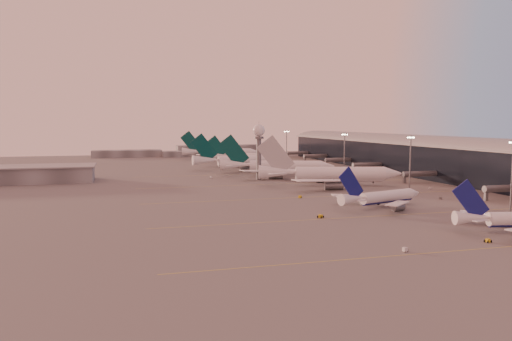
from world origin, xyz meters
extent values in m
plane|color=#5F5C5C|center=(0.00, 0.00, 0.00)|extent=(700.00, 700.00, 0.00)
cube|color=gold|center=(30.00, 10.00, 0.01)|extent=(180.00, 0.25, 0.02)
cube|color=gold|center=(30.00, 55.00, 0.01)|extent=(180.00, 0.25, 0.02)
cube|color=gold|center=(30.00, 100.00, 0.01)|extent=(180.00, 0.25, 0.02)
cube|color=gold|center=(30.00, 150.00, 0.01)|extent=(180.00, 0.25, 0.02)
cube|color=black|center=(108.00, 110.00, 9.00)|extent=(36.00, 360.00, 18.00)
cylinder|color=slate|center=(108.00, 110.00, 18.00)|extent=(10.08, 360.00, 10.08)
cube|color=slate|center=(108.00, 110.00, 18.20)|extent=(40.00, 362.00, 0.80)
cylinder|color=slate|center=(82.00, 28.00, 4.50)|extent=(22.00, 2.80, 2.80)
cube|color=slate|center=(72.00, 28.00, 2.20)|extent=(1.20, 1.20, 4.40)
cylinder|color=slate|center=(82.00, 86.00, 4.50)|extent=(22.00, 2.80, 2.80)
cube|color=slate|center=(72.00, 86.00, 2.20)|extent=(1.20, 1.20, 4.40)
cylinder|color=slate|center=(82.00, 142.00, 4.50)|extent=(22.00, 2.80, 2.80)
cube|color=slate|center=(72.00, 142.00, 2.20)|extent=(1.20, 1.20, 4.40)
cylinder|color=slate|center=(82.00, 184.00, 4.50)|extent=(22.00, 2.80, 2.80)
cube|color=slate|center=(72.00, 184.00, 2.20)|extent=(1.20, 1.20, 4.40)
cylinder|color=slate|center=(82.00, 226.00, 4.50)|extent=(22.00, 2.80, 2.80)
cube|color=slate|center=(72.00, 226.00, 2.20)|extent=(1.20, 1.20, 4.40)
cylinder|color=slate|center=(82.00, 266.00, 4.50)|extent=(22.00, 2.80, 2.80)
cube|color=slate|center=(72.00, 266.00, 2.20)|extent=(1.20, 1.20, 4.40)
cube|color=#5C5E63|center=(-120.00, 140.00, 4.00)|extent=(80.00, 25.00, 8.00)
cube|color=slate|center=(-120.00, 140.00, 8.20)|extent=(82.00, 27.00, 0.60)
cylinder|color=slate|center=(5.00, 120.00, 11.00)|extent=(2.60, 2.60, 22.00)
cylinder|color=slate|center=(5.00, 120.00, 22.50)|extent=(5.20, 5.20, 1.20)
sphere|color=white|center=(5.00, 120.00, 26.40)|extent=(6.40, 6.40, 6.40)
cylinder|color=slate|center=(5.00, 120.00, 30.10)|extent=(0.16, 0.16, 2.00)
cylinder|color=slate|center=(58.00, 0.00, 12.50)|extent=(0.56, 0.56, 25.00)
sphere|color=#FFEABF|center=(56.50, 0.00, 24.10)|extent=(0.56, 0.56, 0.56)
sphere|color=#FFEABF|center=(57.50, 0.00, 24.10)|extent=(0.56, 0.56, 0.56)
cylinder|color=slate|center=(55.00, 55.00, 12.50)|extent=(0.56, 0.56, 25.00)
cube|color=slate|center=(55.00, 55.00, 24.50)|extent=(3.60, 0.25, 0.25)
sphere|color=#FFEABF|center=(53.50, 55.00, 24.10)|extent=(0.56, 0.56, 0.56)
sphere|color=#FFEABF|center=(54.50, 55.00, 24.10)|extent=(0.56, 0.56, 0.56)
sphere|color=#FFEABF|center=(55.50, 55.00, 24.10)|extent=(0.56, 0.56, 0.56)
sphere|color=#FFEABF|center=(56.50, 55.00, 24.10)|extent=(0.56, 0.56, 0.56)
cylinder|color=slate|center=(50.00, 110.00, 12.50)|extent=(0.56, 0.56, 25.00)
cube|color=slate|center=(50.00, 110.00, 24.50)|extent=(3.60, 0.25, 0.25)
sphere|color=#FFEABF|center=(48.50, 110.00, 24.10)|extent=(0.56, 0.56, 0.56)
sphere|color=#FFEABF|center=(49.50, 110.00, 24.10)|extent=(0.56, 0.56, 0.56)
sphere|color=#FFEABF|center=(50.50, 110.00, 24.10)|extent=(0.56, 0.56, 0.56)
sphere|color=#FFEABF|center=(51.50, 110.00, 24.10)|extent=(0.56, 0.56, 0.56)
cylinder|color=slate|center=(48.00, 200.00, 12.50)|extent=(0.56, 0.56, 25.00)
cube|color=slate|center=(48.00, 200.00, 24.50)|extent=(3.60, 0.25, 0.25)
sphere|color=#FFEABF|center=(46.50, 200.00, 24.10)|extent=(0.56, 0.56, 0.56)
sphere|color=#FFEABF|center=(47.50, 200.00, 24.10)|extent=(0.56, 0.56, 0.56)
sphere|color=#FFEABF|center=(48.50, 200.00, 24.10)|extent=(0.56, 0.56, 0.56)
sphere|color=#FFEABF|center=(49.50, 200.00, 24.10)|extent=(0.56, 0.56, 0.56)
cube|color=#5C5E63|center=(-60.00, 320.00, 3.00)|extent=(60.00, 18.00, 6.00)
cube|color=#5C5E63|center=(30.00, 330.00, 4.50)|extent=(90.00, 20.00, 9.00)
cube|color=#5C5E63|center=(-10.00, 310.00, 2.50)|extent=(40.00, 15.00, 5.00)
cone|color=white|center=(27.17, -19.42, 3.74)|extent=(10.39, 5.87, 3.97)
cube|color=white|center=(39.76, -12.03, 2.55)|extent=(15.50, 13.79, 1.25)
cylinder|color=gray|center=(42.08, -14.86, 0.73)|extent=(4.95, 3.44, 2.58)
cube|color=gray|center=(42.08, -14.86, 1.85)|extent=(0.36, 0.32, 1.59)
cube|color=navy|center=(26.69, -19.32, 8.65)|extent=(10.76, 2.56, 11.84)
cube|color=white|center=(26.29, -23.85, 3.84)|extent=(4.80, 2.76, 0.26)
cube|color=white|center=(28.11, -15.00, 3.84)|extent=(4.61, 4.10, 0.26)
cylinder|color=white|center=(26.64, 24.90, 3.37)|extent=(24.44, 11.09, 4.14)
cylinder|color=navy|center=(26.64, 24.90, 2.44)|extent=(23.64, 9.84, 2.98)
cone|color=white|center=(40.50, 29.16, 3.37)|extent=(5.71, 5.33, 4.14)
cone|color=white|center=(10.16, 19.84, 3.89)|extent=(10.95, 6.95, 4.14)
cube|color=white|center=(23.93, 13.42, 2.65)|extent=(15.30, 15.32, 1.30)
cylinder|color=gray|center=(26.05, 16.59, 0.76)|extent=(5.28, 3.95, 2.69)
cube|color=gray|center=(26.05, 16.59, 1.93)|extent=(0.39, 0.36, 1.65)
cube|color=white|center=(17.95, 32.88, 2.65)|extent=(18.03, 7.33, 1.30)
cylinder|color=gray|center=(21.49, 31.45, 0.76)|extent=(5.28, 3.95, 2.69)
cube|color=gray|center=(21.49, 31.45, 1.93)|extent=(0.39, 0.36, 1.65)
cube|color=navy|center=(9.67, 19.69, 9.01)|extent=(10.96, 3.70, 12.33)
cube|color=white|center=(11.57, 15.35, 4.00)|extent=(4.64, 4.50, 0.27)
cube|color=white|center=(8.81, 24.34, 4.00)|extent=(4.92, 2.47, 0.27)
cylinder|color=black|center=(35.47, 27.61, 0.54)|extent=(0.54, 0.54, 1.09)
cylinder|color=black|center=(24.07, 26.61, 0.60)|extent=(1.30, 0.87, 1.20)
cylinder|color=black|center=(25.47, 22.04, 0.60)|extent=(1.30, 0.87, 1.20)
cylinder|color=white|center=(35.57, 84.30, 4.62)|extent=(42.90, 17.11, 6.66)
cylinder|color=white|center=(35.57, 84.30, 3.12)|extent=(41.61, 15.10, 4.79)
cone|color=white|center=(60.17, 77.94, 4.62)|extent=(9.65, 8.51, 6.66)
cone|color=white|center=(6.30, 91.88, 5.45)|extent=(18.96, 10.92, 6.66)
cube|color=white|center=(21.07, 69.76, 3.45)|extent=(31.38, 14.02, 1.98)
cylinder|color=gray|center=(27.11, 72.52, 0.75)|extent=(9.06, 6.25, 4.33)
cube|color=gray|center=(27.11, 72.52, 2.29)|extent=(0.38, 0.34, 2.66)
cube|color=white|center=(29.94, 104.05, 3.45)|extent=(27.32, 25.88, 1.98)
cylinder|color=gray|center=(33.88, 98.71, 0.75)|extent=(9.06, 6.25, 4.33)
cube|color=gray|center=(33.88, 98.71, 2.29)|extent=(0.38, 0.34, 2.66)
cube|color=#A7AAAF|center=(5.44, 92.10, 13.31)|extent=(17.95, 4.98, 19.75)
cube|color=white|center=(3.89, 83.98, 5.61)|extent=(8.69, 4.67, 0.27)
cube|color=white|center=(8.02, 99.95, 5.61)|extent=(8.28, 7.71, 0.27)
cylinder|color=black|center=(51.24, 80.25, 0.54)|extent=(0.54, 0.54, 1.07)
cylinder|color=black|center=(32.83, 87.45, 0.59)|extent=(1.28, 0.82, 1.18)
cylinder|color=black|center=(31.65, 82.88, 0.59)|extent=(1.28, 0.82, 1.18)
cylinder|color=white|center=(23.71, 131.52, 4.54)|extent=(39.81, 18.91, 6.43)
cylinder|color=white|center=(23.71, 131.52, 3.10)|extent=(38.48, 16.95, 4.63)
cone|color=white|center=(46.23, 123.87, 4.54)|extent=(9.37, 8.57, 6.43)
cone|color=white|center=(-3.08, 140.62, 5.35)|extent=(17.90, 11.46, 6.43)
cube|color=white|center=(9.02, 118.80, 3.42)|extent=(29.64, 11.26, 1.90)
cylinder|color=gray|center=(14.91, 120.99, 0.78)|extent=(8.65, 6.44, 4.18)
cube|color=gray|center=(14.91, 120.99, 2.29)|extent=(0.40, 0.37, 2.57)
cube|color=white|center=(19.80, 150.55, 3.42)|extent=(24.71, 25.68, 1.90)
cylinder|color=gray|center=(23.14, 145.23, 0.78)|extent=(8.65, 6.44, 4.18)
cube|color=gray|center=(23.14, 145.23, 2.29)|extent=(0.40, 0.37, 2.57)
cube|color=#043A39|center=(-3.87, 140.89, 13.02)|extent=(16.87, 6.06, 19.02)
cube|color=white|center=(-5.83, 133.41, 5.51)|extent=(8.02, 3.84, 0.28)
cube|color=white|center=(-0.86, 148.02, 5.51)|extent=(7.52, 7.49, 0.28)
cylinder|color=black|center=(38.05, 126.65, 0.55)|extent=(0.55, 0.55, 1.11)
cylinder|color=black|center=(21.45, 134.86, 0.61)|extent=(1.33, 0.92, 1.22)
cylinder|color=black|center=(19.88, 130.25, 0.61)|extent=(1.33, 0.92, 1.22)
cylinder|color=white|center=(14.34, 180.02, 4.53)|extent=(39.96, 8.42, 6.40)
cylinder|color=white|center=(14.34, 180.02, 3.08)|extent=(39.08, 6.59, 4.61)
cone|color=white|center=(37.99, 181.23, 4.53)|extent=(8.00, 6.78, 6.40)
cone|color=white|center=(-13.79, 178.58, 5.33)|extent=(16.95, 7.24, 6.40)
cube|color=white|center=(5.43, 162.85, 3.40)|extent=(28.15, 20.54, 1.89)
cylinder|color=gray|center=(10.07, 167.04, 0.77)|extent=(7.88, 4.55, 4.16)
cube|color=gray|center=(10.07, 167.04, 2.28)|extent=(0.34, 0.29, 2.56)
cube|color=white|center=(3.72, 196.19, 3.40)|extent=(28.93, 18.26, 1.89)
cylinder|color=gray|center=(8.77, 192.50, 0.77)|extent=(7.88, 4.55, 4.16)
cube|color=gray|center=(8.77, 192.50, 2.28)|extent=(0.34, 0.29, 2.56)
cube|color=#043A39|center=(-14.62, 178.54, 12.97)|extent=(17.61, 1.28, 18.94)
cube|color=white|center=(-13.68, 170.90, 5.49)|extent=(8.12, 6.24, 0.28)
cube|color=white|center=(-14.46, 186.24, 5.49)|extent=(8.20, 5.66, 0.28)
cylinder|color=black|center=(29.40, 180.79, 0.55)|extent=(0.55, 0.55, 1.10)
cylinder|color=black|center=(11.02, 182.28, 0.61)|extent=(1.24, 0.61, 1.21)
cylinder|color=black|center=(11.27, 177.43, 0.61)|extent=(1.24, 0.61, 1.21)
cylinder|color=white|center=(27.35, 218.96, 4.01)|extent=(35.07, 16.92, 5.67)
cylinder|color=white|center=(27.35, 218.96, 2.73)|extent=(33.88, 15.19, 4.08)
cone|color=white|center=(47.17, 212.06, 4.01)|extent=(8.29, 7.59, 5.67)
cone|color=white|center=(3.79, 227.17, 4.72)|extent=(15.79, 10.20, 5.67)
cube|color=white|center=(14.31, 207.85, 3.02)|extent=(26.13, 9.75, 1.68)
cylinder|color=gray|center=(19.52, 209.73, 0.68)|extent=(7.64, 5.72, 3.69)
cube|color=gray|center=(19.52, 209.73, 2.02)|extent=(0.36, 0.33, 2.27)
cube|color=white|center=(24.04, 235.78, 3.02)|extent=(21.68, 22.75, 1.68)
cylinder|color=gray|center=(26.95, 231.06, 0.68)|extent=(7.64, 5.72, 3.69)
cube|color=gray|center=(26.95, 231.06, 2.02)|extent=(0.36, 0.33, 2.27)
cube|color=#043A39|center=(3.09, 227.41, 11.49)|extent=(14.84, 5.45, 16.78)
cube|color=white|center=(1.32, 220.83, 4.86)|extent=(7.06, 3.34, 0.24)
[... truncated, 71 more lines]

